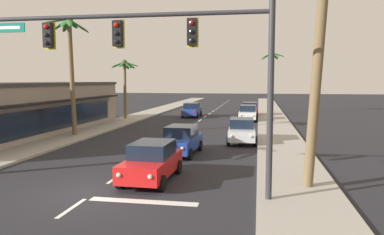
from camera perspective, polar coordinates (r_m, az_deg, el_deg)
name	(u,v)px	position (r m, az deg, el deg)	size (l,w,h in m)	color
ground_plane	(93,193)	(15.29, -14.71, -11.03)	(220.00, 220.00, 0.00)	#232328
sidewalk_right	(276,130)	(33.59, 12.64, -1.78)	(3.20, 110.00, 0.14)	#9E998E
sidewalk_left	(107,126)	(36.36, -12.75, -1.22)	(3.20, 110.00, 0.14)	#9E998E
lane_markings	(193,129)	(33.80, 0.08, -1.71)	(4.28, 87.65, 0.01)	silver
traffic_signal_mast	(167,51)	(13.78, -3.83, 9.97)	(11.16, 0.41, 7.39)	#2D2D33
sedan_lead_at_stop_bar	(152,161)	(16.52, -6.11, -6.56)	(2.02, 4.48, 1.68)	red
sedan_third_in_queue	(181,140)	(22.15, -1.66, -3.40)	(2.09, 4.51, 1.68)	navy
sedan_oncoming_far	(192,110)	(44.57, -0.03, 1.18)	(1.99, 4.47, 1.68)	navy
sedan_parked_nearest_kerb	(250,109)	(46.03, 8.70, 1.25)	(1.96, 4.46, 1.68)	maroon
sedan_parked_mid_kerb	(242,130)	(26.56, 7.51, -1.93)	(2.07, 4.50, 1.68)	silver
sedan_parked_far_kerb	(248,113)	(40.80, 8.43, 0.70)	(1.96, 4.46, 1.68)	silver
palm_left_second	(70,53)	(30.37, -17.88, 9.25)	(3.05, 3.31, 9.14)	brown
palm_left_third	(125,75)	(42.41, -10.13, 6.34)	(3.11, 3.05, 6.58)	brown
palm_right_nearest	(322,9)	(15.67, 19.03, 15.22)	(4.07, 4.54, 10.25)	brown
palm_right_farthest	(272,69)	(50.30, 11.94, 7.18)	(3.10, 3.30, 8.09)	brown
storefront_strip_left	(23,108)	(33.19, -24.16, 1.26)	(7.59, 23.69, 4.15)	gray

